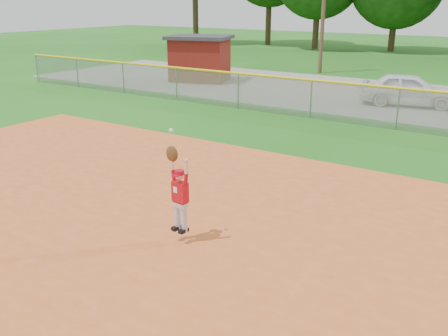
{
  "coord_description": "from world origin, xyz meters",
  "views": [
    {
      "loc": [
        4.37,
        -7.96,
        4.48
      ],
      "look_at": [
        -1.07,
        0.34,
        1.1
      ],
      "focal_mm": 40.0,
      "sensor_mm": 36.0,
      "label": 1
    }
  ],
  "objects": [
    {
      "name": "ground",
      "position": [
        0.0,
        0.0,
        0.0
      ],
      "size": [
        120.0,
        120.0,
        0.0
      ],
      "primitive_type": "plane",
      "color": "#1E6016",
      "rests_on": "ground"
    },
    {
      "name": "car_white_a",
      "position": [
        -0.71,
        14.51,
        0.73
      ],
      "size": [
        4.36,
        2.53,
        1.4
      ],
      "primitive_type": "imported",
      "rotation": [
        0.0,
        0.0,
        1.8
      ],
      "color": "white",
      "rests_on": "parking_strip"
    },
    {
      "name": "utility_shed",
      "position": [
        -12.4,
        15.17,
        1.29
      ],
      "size": [
        4.0,
        3.51,
        2.53
      ],
      "color": "#5F140D",
      "rests_on": "ground"
    },
    {
      "name": "ballplayer",
      "position": [
        -1.09,
        -1.15,
        1.08
      ],
      "size": [
        0.55,
        0.25,
        1.99
      ],
      "color": "silver",
      "rests_on": "ground"
    },
    {
      "name": "clay_infield",
      "position": [
        0.0,
        -3.0,
        0.02
      ],
      "size": [
        24.0,
        16.0,
        0.04
      ],
      "primitive_type": "cube",
      "color": "#CC5824",
      "rests_on": "ground"
    },
    {
      "name": "outfield_fence",
      "position": [
        0.0,
        10.0,
        0.88
      ],
      "size": [
        40.06,
        0.1,
        1.55
      ],
      "color": "gray",
      "rests_on": "ground"
    },
    {
      "name": "parking_strip",
      "position": [
        0.0,
        16.0,
        0.01
      ],
      "size": [
        44.0,
        10.0,
        0.03
      ],
      "primitive_type": "cube",
      "color": "gray",
      "rests_on": "ground"
    }
  ]
}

